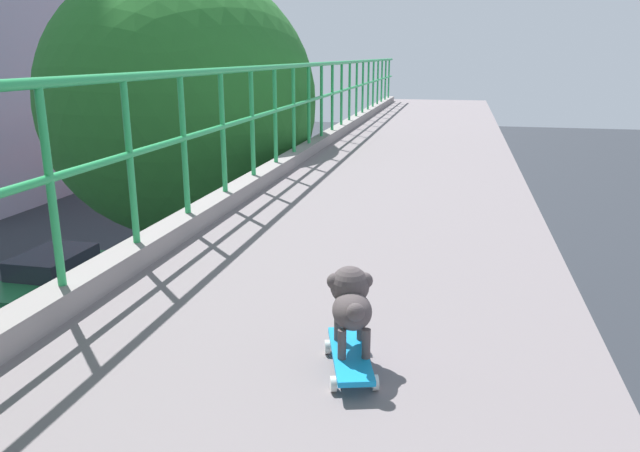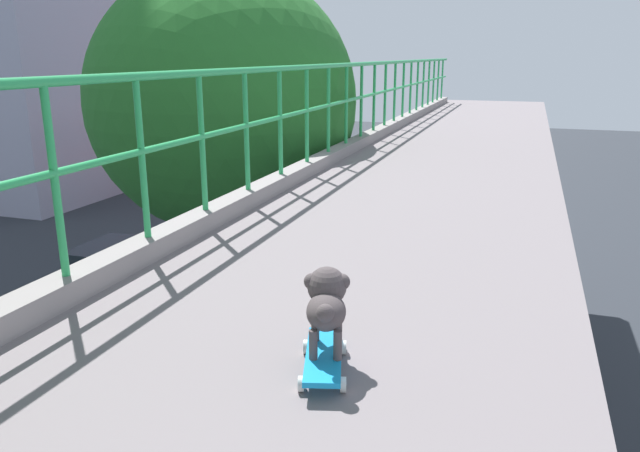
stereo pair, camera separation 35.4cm
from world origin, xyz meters
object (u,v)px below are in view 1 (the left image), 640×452
object	(u,v)px
car_silver_fifth	(92,365)
toy_skateboard	(350,356)
city_bus	(236,153)
small_dog	(351,300)
car_green_sixth	(52,277)

from	to	relation	value
car_silver_fifth	toy_skateboard	xyz separation A→B (m)	(6.47, -7.31, 4.75)
city_bus	small_dog	size ratio (longest dim) A/B	30.49
car_silver_fifth	toy_skateboard	world-z (taller)	toy_skateboard
car_silver_fifth	city_bus	xyz separation A→B (m)	(-4.13, 19.42, 1.11)
city_bus	small_dog	xyz separation A→B (m)	(10.59, -26.66, 3.86)
car_silver_fifth	small_dog	distance (m)	10.90
car_green_sixth	small_dog	size ratio (longest dim) A/B	11.64
city_bus	car_green_sixth	bearing A→B (deg)	-89.41
car_green_sixth	city_bus	world-z (taller)	city_bus
city_bus	car_silver_fifth	bearing A→B (deg)	-77.99
car_silver_fifth	car_green_sixth	world-z (taller)	car_silver_fifth
car_silver_fifth	city_bus	bearing A→B (deg)	102.01
car_green_sixth	toy_skateboard	distance (m)	16.27
toy_skateboard	small_dog	distance (m)	0.24
city_bus	toy_skateboard	bearing A→B (deg)	-68.37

